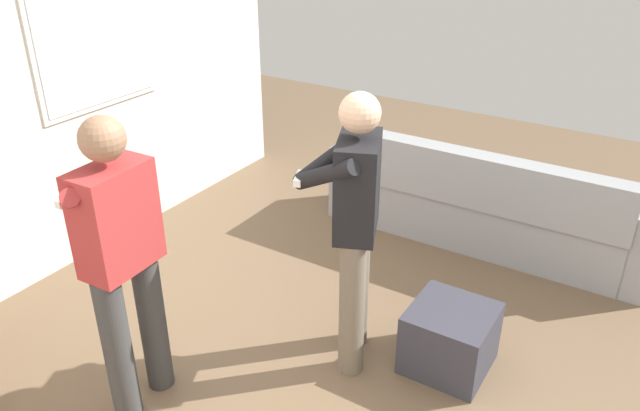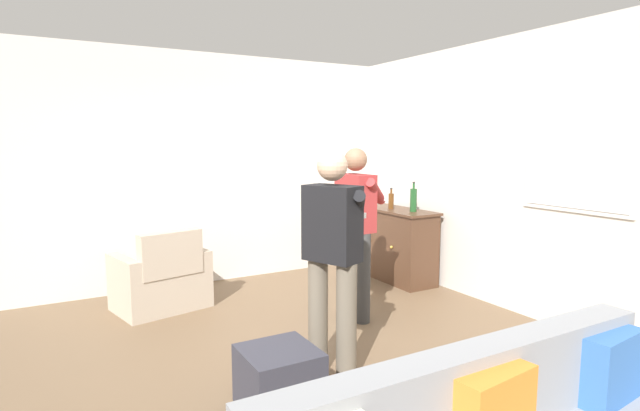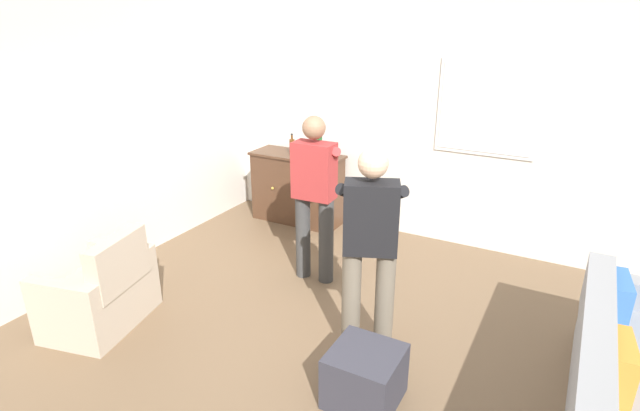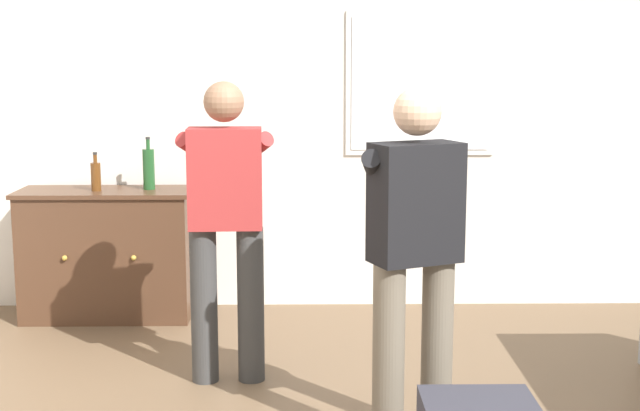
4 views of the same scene
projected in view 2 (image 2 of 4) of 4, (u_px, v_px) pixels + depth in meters
ground at (284, 365)px, 3.91m from camera, size 10.40×10.40×0.00m
wall_back_with_window at (523, 175)px, 5.01m from camera, size 5.20×0.15×2.80m
wall_side_left at (188, 170)px, 6.03m from camera, size 0.12×5.20×2.80m
armchair at (162, 282)px, 5.19m from camera, size 0.82×1.00×0.85m
sideboard_cabinet at (395, 244)px, 6.32m from camera, size 1.19×0.49×0.90m
bottle_wine_green at (391, 200)px, 6.26m from camera, size 0.07×0.07×0.26m
bottle_liquor_amber at (413, 200)px, 5.99m from camera, size 0.08×0.08×0.36m
ottoman at (279, 379)px, 3.26m from camera, size 0.48×0.48×0.40m
person_standing_left at (356, 225)px, 4.84m from camera, size 0.56×0.48×1.68m
person_standing_right at (333, 253)px, 3.63m from camera, size 0.51×0.52×1.68m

